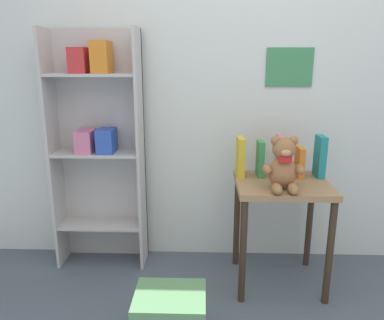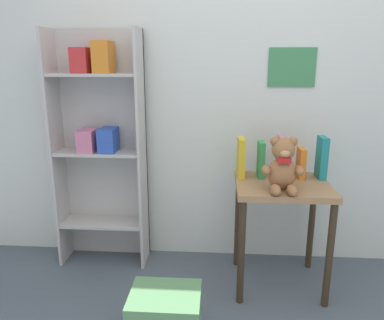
% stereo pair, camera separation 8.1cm
% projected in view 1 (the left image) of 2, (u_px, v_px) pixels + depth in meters
% --- Properties ---
extents(wall_back, '(4.80, 0.07, 2.50)m').
position_uv_depth(wall_back, '(248.00, 75.00, 2.40)').
color(wall_back, silver).
rests_on(wall_back, ground_plane).
extents(bookshelf_side, '(0.58, 0.23, 1.53)m').
position_uv_depth(bookshelf_side, '(98.00, 140.00, 2.41)').
color(bookshelf_side, '#BCB7B2').
rests_on(bookshelf_side, ground_plane).
extents(display_table, '(0.54, 0.47, 0.65)m').
position_uv_depth(display_table, '(281.00, 201.00, 2.21)').
color(display_table, '#9E754C').
rests_on(display_table, ground_plane).
extents(teddy_bear, '(0.23, 0.21, 0.30)m').
position_uv_depth(teddy_bear, '(283.00, 165.00, 2.03)').
color(teddy_bear, '#99663D').
rests_on(teddy_bear, display_table).
extents(book_standing_yellow, '(0.05, 0.14, 0.24)m').
position_uv_depth(book_standing_yellow, '(240.00, 157.00, 2.27)').
color(book_standing_yellow, gold).
rests_on(book_standing_yellow, display_table).
extents(book_standing_green, '(0.04, 0.11, 0.22)m').
position_uv_depth(book_standing_green, '(260.00, 159.00, 2.26)').
color(book_standing_green, '#33934C').
rests_on(book_standing_green, display_table).
extents(book_standing_pink, '(0.03, 0.15, 0.25)m').
position_uv_depth(book_standing_pink, '(280.00, 156.00, 2.27)').
color(book_standing_pink, '#D17093').
rests_on(book_standing_pink, display_table).
extents(book_standing_orange, '(0.04, 0.12, 0.18)m').
position_uv_depth(book_standing_orange, '(300.00, 162.00, 2.26)').
color(book_standing_orange, orange).
rests_on(book_standing_orange, display_table).
extents(book_standing_teal, '(0.05, 0.12, 0.25)m').
position_uv_depth(book_standing_teal, '(320.00, 157.00, 2.25)').
color(book_standing_teal, teal).
rests_on(book_standing_teal, display_table).
extents(storage_bin, '(0.33, 0.27, 0.28)m').
position_uv_depth(storage_bin, '(170.00, 320.00, 1.78)').
color(storage_bin, '#568956').
rests_on(storage_bin, ground_plane).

